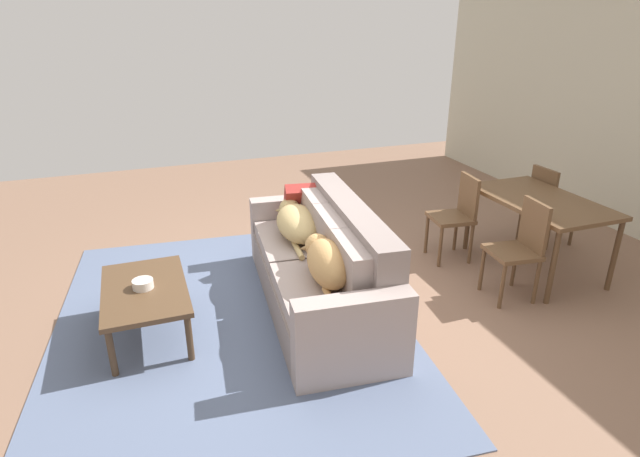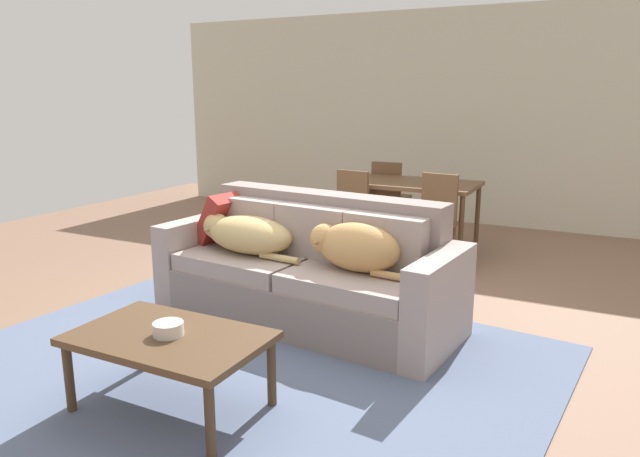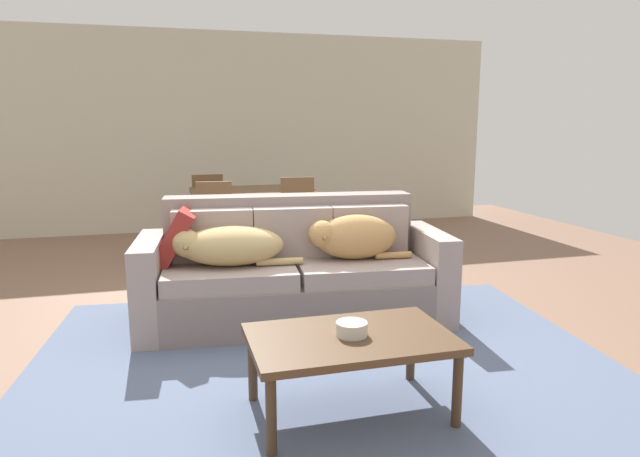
% 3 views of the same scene
% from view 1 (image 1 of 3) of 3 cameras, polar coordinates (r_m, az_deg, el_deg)
% --- Properties ---
extents(ground_plane, '(10.00, 10.00, 0.00)m').
position_cam_1_polar(ground_plane, '(4.81, -0.52, -7.53)').
color(ground_plane, '#83624D').
extents(area_rug, '(3.89, 3.18, 0.01)m').
position_cam_1_polar(area_rug, '(4.52, -9.88, -10.02)').
color(area_rug, slate).
rests_on(area_rug, ground).
extents(couch, '(2.34, 1.07, 0.93)m').
position_cam_1_polar(couch, '(4.52, 0.35, -4.41)').
color(couch, gray).
rests_on(couch, ground).
extents(dog_on_left_cushion, '(0.91, 0.46, 0.28)m').
position_cam_1_polar(dog_on_left_cushion, '(4.82, -2.51, 0.72)').
color(dog_on_left_cushion, tan).
rests_on(dog_on_left_cushion, couch).
extents(dog_on_right_cushion, '(0.77, 0.36, 0.34)m').
position_cam_1_polar(dog_on_right_cushion, '(4.00, 0.72, -3.63)').
color(dog_on_right_cushion, tan).
rests_on(dog_on_right_cushion, couch).
extents(throw_pillow_by_left_arm, '(0.38, 0.48, 0.44)m').
position_cam_1_polar(throw_pillow_by_left_arm, '(5.18, -1.55, 2.90)').
color(throw_pillow_by_left_arm, maroon).
rests_on(throw_pillow_by_left_arm, couch).
extents(coffee_table, '(1.02, 0.64, 0.43)m').
position_cam_1_polar(coffee_table, '(4.33, -18.70, -6.74)').
color(coffee_table, '#523924').
rests_on(coffee_table, ground).
extents(bowl_on_coffee_table, '(0.16, 0.16, 0.07)m').
position_cam_1_polar(bowl_on_coffee_table, '(4.29, -18.89, -5.79)').
color(bowl_on_coffee_table, silver).
rests_on(bowl_on_coffee_table, coffee_table).
extents(dining_table, '(1.35, 0.82, 0.75)m').
position_cam_1_polar(dining_table, '(5.52, 23.10, 2.32)').
color(dining_table, brown).
rests_on(dining_table, ground).
extents(dining_chair_near_left, '(0.45, 0.45, 0.90)m').
position_cam_1_polar(dining_chair_near_left, '(5.55, 14.84, 1.68)').
color(dining_chair_near_left, brown).
rests_on(dining_chair_near_left, ground).
extents(dining_chair_near_right, '(0.44, 0.44, 0.91)m').
position_cam_1_polar(dining_chair_near_right, '(4.94, 21.17, -1.73)').
color(dining_chair_near_right, brown).
rests_on(dining_chair_near_right, ground).
extents(dining_chair_far_left, '(0.41, 0.41, 0.88)m').
position_cam_1_polar(dining_chair_far_left, '(6.26, 23.84, 2.73)').
color(dining_chair_far_left, brown).
rests_on(dining_chair_far_left, ground).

